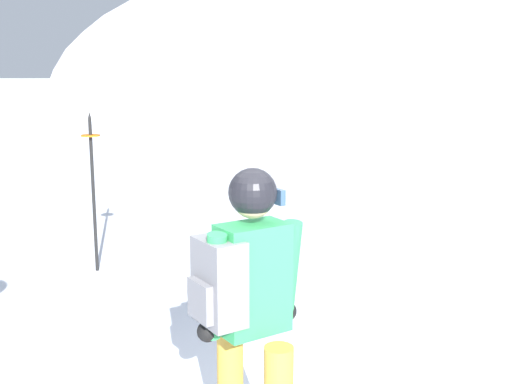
{
  "coord_description": "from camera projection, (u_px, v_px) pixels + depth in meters",
  "views": [
    {
      "loc": [
        -0.22,
        -3.07,
        2.2
      ],
      "look_at": [
        -0.06,
        3.03,
        1.0
      ],
      "focal_mm": 43.94,
      "sensor_mm": 36.0,
      "label": 1
    }
  ],
  "objects": [
    {
      "name": "piste_marker_near",
      "position": [
        93.0,
        181.0,
        6.77
      ],
      "size": [
        0.2,
        0.2,
        1.76
      ],
      "color": "black",
      "rests_on": "ground"
    },
    {
      "name": "snowboarder_main",
      "position": [
        248.0,
        318.0,
        3.28
      ],
      "size": [
        1.1,
        1.61,
        1.71
      ],
      "color": "#D11E5B",
      "rests_on": "ground"
    },
    {
      "name": "ridge_peak_main",
      "position": [
        317.0,
        107.0,
        37.24
      ],
      "size": [
        31.18,
        28.06,
        16.17
      ],
      "color": "silver",
      "rests_on": "ground"
    }
  ]
}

